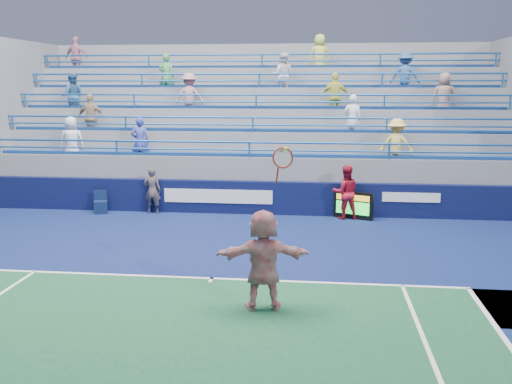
# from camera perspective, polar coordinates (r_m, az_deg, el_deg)

# --- Properties ---
(ground) EXTENTS (120.00, 120.00, 0.00)m
(ground) POSITION_cam_1_polar(r_m,az_deg,el_deg) (12.70, -4.45, -8.70)
(ground) COLOR #333538
(sponsor_wall) EXTENTS (18.00, 0.32, 1.10)m
(sponsor_wall) POSITION_cam_1_polar(r_m,az_deg,el_deg) (18.76, -0.73, -0.55)
(sponsor_wall) COLOR #090E34
(sponsor_wall) RESTS_ON ground
(bleacher_stand) EXTENTS (18.00, 5.60, 6.13)m
(bleacher_stand) POSITION_cam_1_polar(r_m,az_deg,el_deg) (22.31, 0.46, 3.84)
(bleacher_stand) COLOR slate
(bleacher_stand) RESTS_ON ground
(serve_speed_board) EXTENTS (1.23, 0.61, 0.88)m
(serve_speed_board) POSITION_cam_1_polar(r_m,az_deg,el_deg) (18.30, 9.71, -1.33)
(serve_speed_board) COLOR black
(serve_speed_board) RESTS_ON ground
(judge_chair) EXTENTS (0.55, 0.56, 0.76)m
(judge_chair) POSITION_cam_1_polar(r_m,az_deg,el_deg) (19.56, -15.24, -1.38)
(judge_chair) COLOR #0C1A3B
(judge_chair) RESTS_ON ground
(tennis_player) EXTENTS (1.86, 0.84, 3.11)m
(tennis_player) POSITION_cam_1_polar(r_m,az_deg,el_deg) (10.79, 0.75, -6.75)
(tennis_player) COLOR silver
(tennis_player) RESTS_ON ground
(line_judge) EXTENTS (0.58, 0.40, 1.54)m
(line_judge) POSITION_cam_1_polar(r_m,az_deg,el_deg) (19.10, -10.33, 0.15)
(line_judge) COLOR #121A33
(line_judge) RESTS_ON ground
(ball_girl) EXTENTS (0.92, 0.77, 1.72)m
(ball_girl) POSITION_cam_1_polar(r_m,az_deg,el_deg) (18.22, 8.95, -0.03)
(ball_girl) COLOR #A91329
(ball_girl) RESTS_ON ground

